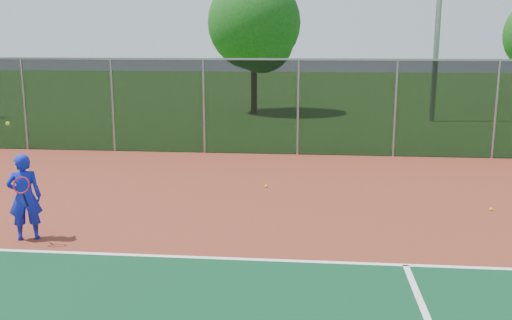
{
  "coord_description": "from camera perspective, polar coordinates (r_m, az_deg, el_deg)",
  "views": [
    {
      "loc": [
        0.43,
        -5.88,
        3.62
      ],
      "look_at": [
        -0.64,
        5.0,
        1.3
      ],
      "focal_mm": 40.0,
      "sensor_mm": 36.0,
      "label": 1
    }
  ],
  "objects": [
    {
      "name": "tennis_player",
      "position": [
        11.16,
        -22.14,
        -3.43
      ],
      "size": [
        0.69,
        0.7,
        2.16
      ],
      "color": "#141EC0",
      "rests_on": "court_apron"
    },
    {
      "name": "practice_ball_2",
      "position": [
        16.97,
        -21.86,
        -1.03
      ],
      "size": [
        0.07,
        0.07,
        0.07
      ],
      "primitive_type": "sphere",
      "color": "#D0DB19",
      "rests_on": "court_apron"
    },
    {
      "name": "fence_back",
      "position": [
        18.01,
        4.23,
        5.38
      ],
      "size": [
        30.0,
        0.06,
        3.03
      ],
      "color": "black",
      "rests_on": "court_apron"
    },
    {
      "name": "practice_ball_4",
      "position": [
        13.6,
        -22.07,
        -4.13
      ],
      "size": [
        0.07,
        0.07,
        0.07
      ],
      "primitive_type": "sphere",
      "color": "#D0DB19",
      "rests_on": "court_apron"
    },
    {
      "name": "tree_back_left",
      "position": [
        28.56,
        -0.02,
        13.13
      ],
      "size": [
        4.56,
        4.56,
        6.69
      ],
      "color": "#361F13",
      "rests_on": "ground"
    },
    {
      "name": "court_apron",
      "position": [
        8.68,
        2.31,
        -12.6
      ],
      "size": [
        30.0,
        20.0,
        0.02
      ],
      "primitive_type": "cube",
      "color": "maroon",
      "rests_on": "ground"
    },
    {
      "name": "practice_ball_0",
      "position": [
        13.24,
        22.46,
        -4.58
      ],
      "size": [
        0.07,
        0.07,
        0.07
      ],
      "primitive_type": "sphere",
      "color": "#D0DB19",
      "rests_on": "court_apron"
    },
    {
      "name": "practice_ball_3",
      "position": [
        14.14,
        1.03,
        -2.63
      ],
      "size": [
        0.07,
        0.07,
        0.07
      ],
      "primitive_type": "sphere",
      "color": "#D0DB19",
      "rests_on": "court_apron"
    }
  ]
}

